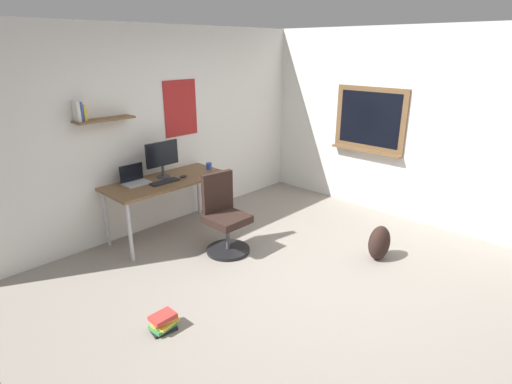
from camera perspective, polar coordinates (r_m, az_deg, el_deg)
ground_plane at (r=4.35m, az=7.00°, el=-12.83°), size 5.20×5.20×0.00m
wall_back at (r=5.56m, az=-13.19°, el=8.62°), size 5.00×0.30×2.60m
wall_right at (r=5.93m, az=21.91°, el=8.38°), size 0.22×5.00×2.60m
desk at (r=5.24m, az=-12.46°, el=0.98°), size 1.54×0.68×0.75m
office_chair at (r=4.82m, az=-4.47°, el=-3.78°), size 0.52×0.52×0.95m
laptop at (r=5.16m, az=-16.73°, el=1.75°), size 0.31×0.21×0.23m
monitor_primary at (r=5.25m, az=-13.07°, el=4.85°), size 0.46×0.17×0.46m
keyboard at (r=5.11m, az=-12.70°, el=1.40°), size 0.37×0.13×0.02m
computer_mouse at (r=5.26m, az=-10.19°, el=2.18°), size 0.10×0.06×0.03m
coffee_mug at (r=5.56m, az=-6.63°, el=3.66°), size 0.08×0.08×0.09m
backpack at (r=4.90m, az=16.96°, el=-6.85°), size 0.32×0.22×0.41m
book_stack_on_floor at (r=3.78m, az=-12.88°, el=-17.43°), size 0.26×0.20×0.15m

